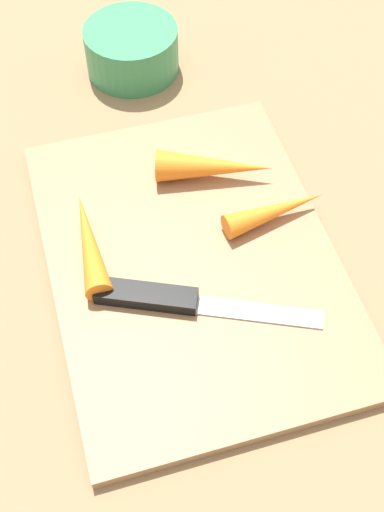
# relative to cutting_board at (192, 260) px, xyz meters

# --- Properties ---
(ground_plane) EXTENTS (1.40, 1.40, 0.00)m
(ground_plane) POSITION_rel_cutting_board_xyz_m (0.00, 0.00, -0.01)
(ground_plane) COLOR #8C6D4C
(cutting_board) EXTENTS (0.36, 0.26, 0.01)m
(cutting_board) POSITION_rel_cutting_board_xyz_m (0.00, 0.00, 0.00)
(cutting_board) COLOR #99704C
(cutting_board) RESTS_ON ground_plane
(knife) EXTENTS (0.10, 0.19, 0.01)m
(knife) POSITION_rel_cutting_board_xyz_m (-0.04, 0.04, 0.01)
(knife) COLOR #B7B7BC
(knife) RESTS_ON cutting_board
(carrot_longest) EXTENTS (0.07, 0.12, 0.03)m
(carrot_longest) POSITION_rel_cutting_board_xyz_m (0.09, -0.05, 0.02)
(carrot_longest) COLOR orange
(carrot_longest) RESTS_ON cutting_board
(carrot_shortest) EXTENTS (0.04, 0.10, 0.02)m
(carrot_shortest) POSITION_rel_cutting_board_xyz_m (0.02, -0.09, 0.02)
(carrot_shortest) COLOR orange
(carrot_shortest) RESTS_ON cutting_board
(carrot_medium) EXTENTS (0.11, 0.03, 0.03)m
(carrot_medium) POSITION_rel_cutting_board_xyz_m (0.03, 0.09, 0.02)
(carrot_medium) COLOR orange
(carrot_medium) RESTS_ON cutting_board
(small_bowl) EXTENTS (0.11, 0.11, 0.05)m
(small_bowl) POSITION_rel_cutting_board_xyz_m (0.29, -0.01, 0.02)
(small_bowl) COLOR #388C59
(small_bowl) RESTS_ON ground_plane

